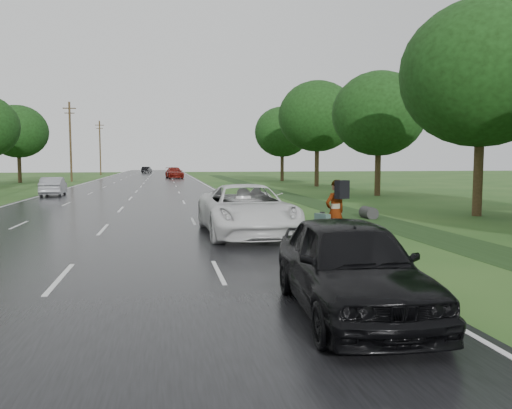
{
  "coord_description": "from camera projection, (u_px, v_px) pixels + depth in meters",
  "views": [
    {
      "loc": [
        2.28,
        -11.4,
        2.62
      ],
      "look_at": [
        5.03,
        3.44,
        1.3
      ],
      "focal_mm": 35.0,
      "sensor_mm": 36.0,
      "label": 1
    }
  ],
  "objects": [
    {
      "name": "ground",
      "position": [
        60.0,
        280.0,
        10.98
      ],
      "size": [
        220.0,
        220.0,
        0.0
      ],
      "primitive_type": "plane",
      "color": "#214719",
      "rests_on": "ground"
    },
    {
      "name": "road",
      "position": [
        143.0,
        185.0,
        55.06
      ],
      "size": [
        14.0,
        180.0,
        0.04
      ],
      "primitive_type": "cube",
      "color": "black",
      "rests_on": "ground"
    },
    {
      "name": "edge_stripe_east",
      "position": [
        204.0,
        184.0,
        56.28
      ],
      "size": [
        0.12,
        180.0,
        0.01
      ],
      "primitive_type": "cube",
      "color": "silver",
      "rests_on": "road"
    },
    {
      "name": "edge_stripe_west",
      "position": [
        79.0,
        185.0,
        53.83
      ],
      "size": [
        0.12,
        180.0,
        0.01
      ],
      "primitive_type": "cube",
      "color": "silver",
      "rests_on": "road"
    },
    {
      "name": "center_line",
      "position": [
        143.0,
        184.0,
        55.06
      ],
      "size": [
        0.12,
        180.0,
        0.01
      ],
      "primitive_type": "cube",
      "color": "silver",
      "rests_on": "road"
    },
    {
      "name": "drainage_ditch",
      "position": [
        313.0,
        202.0,
        31.39
      ],
      "size": [
        2.2,
        120.0,
        0.56
      ],
      "color": "black",
      "rests_on": "ground"
    },
    {
      "name": "utility_pole_far",
      "position": [
        70.0,
        140.0,
        62.73
      ],
      "size": [
        1.6,
        0.26,
        10.0
      ],
      "color": "#322614",
      "rests_on": "ground"
    },
    {
      "name": "utility_pole_distant",
      "position": [
        100.0,
        147.0,
        92.12
      ],
      "size": [
        1.6,
        0.26,
        10.0
      ],
      "color": "#322614",
      "rests_on": "ground"
    },
    {
      "name": "tree_east_b",
      "position": [
        482.0,
        74.0,
        23.28
      ],
      "size": [
        7.6,
        7.6,
        10.11
      ],
      "color": "#322614",
      "rests_on": "ground"
    },
    {
      "name": "tree_east_c",
      "position": [
        379.0,
        114.0,
        37.26
      ],
      "size": [
        7.0,
        7.0,
        9.29
      ],
      "color": "#322614",
      "rests_on": "ground"
    },
    {
      "name": "tree_east_d",
      "position": [
        317.0,
        116.0,
        50.81
      ],
      "size": [
        8.0,
        8.0,
        10.76
      ],
      "color": "#322614",
      "rests_on": "ground"
    },
    {
      "name": "tree_east_f",
      "position": [
        282.0,
        132.0,
        64.54
      ],
      "size": [
        7.2,
        7.2,
        9.62
      ],
      "color": "#322614",
      "rests_on": "ground"
    },
    {
      "name": "tree_west_f",
      "position": [
        18.0,
        132.0,
        59.68
      ],
      "size": [
        7.0,
        7.0,
        9.29
      ],
      "color": "#322614",
      "rests_on": "ground"
    },
    {
      "name": "pedestrian",
      "position": [
        335.0,
        211.0,
        15.68
      ],
      "size": [
        1.08,
        0.83,
        2.04
      ],
      "rotation": [
        0.0,
        0.0,
        3.53
      ],
      "color": "#A5998C",
      "rests_on": "ground"
    },
    {
      "name": "white_pickup",
      "position": [
        246.0,
        210.0,
        17.48
      ],
      "size": [
        3.03,
        6.37,
        1.75
      ],
      "primitive_type": "imported",
      "rotation": [
        0.0,
        0.0,
        0.02
      ],
      "color": "silver",
      "rests_on": "road"
    },
    {
      "name": "dark_sedan",
      "position": [
        350.0,
        265.0,
        8.43
      ],
      "size": [
        2.28,
        4.95,
        1.64
      ],
      "primitive_type": "imported",
      "rotation": [
        0.0,
        0.0,
        -0.07
      ],
      "color": "black",
      "rests_on": "road"
    },
    {
      "name": "silver_sedan",
      "position": [
        53.0,
        186.0,
        37.04
      ],
      "size": [
        1.74,
        4.31,
        1.39
      ],
      "primitive_type": "imported",
      "rotation": [
        0.0,
        0.0,
        3.21
      ],
      "color": "#92949A",
      "rests_on": "road"
    },
    {
      "name": "far_car_red",
      "position": [
        174.0,
        173.0,
        75.11
      ],
      "size": [
        2.9,
        5.86,
        1.64
      ],
      "primitive_type": "imported",
      "rotation": [
        0.0,
        0.0,
        0.11
      ],
      "color": "maroon",
      "rests_on": "road"
    },
    {
      "name": "far_car_dark",
      "position": [
        147.0,
        170.0,
        105.37
      ],
      "size": [
        2.14,
        4.36,
        1.38
      ],
      "primitive_type": "imported",
      "rotation": [
        0.0,
        0.0,
        2.97
      ],
      "color": "black",
      "rests_on": "road"
    }
  ]
}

